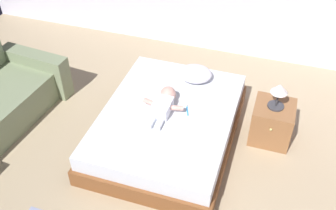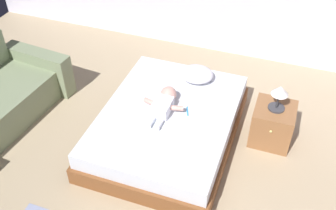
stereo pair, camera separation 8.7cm
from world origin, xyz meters
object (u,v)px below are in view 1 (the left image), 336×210
at_px(toothbrush, 187,110).
at_px(bed, 168,125).
at_px(baby, 164,104).
at_px(pillow, 195,74).
at_px(lamp, 279,91).
at_px(nightstand, 272,122).

bearing_deg(toothbrush, bed, -154.90).
bearing_deg(baby, toothbrush, 11.01).
bearing_deg(toothbrush, pillow, 96.86).
bearing_deg(pillow, lamp, -18.06).
relative_size(baby, nightstand, 1.28).
bearing_deg(pillow, nightstand, -18.06).
bearing_deg(toothbrush, nightstand, 16.60).
xyz_separation_m(baby, lamp, (1.17, 0.32, 0.21)).
bearing_deg(nightstand, baby, -164.59).
relative_size(toothbrush, nightstand, 0.34).
relative_size(bed, lamp, 6.47).
distance_m(toothbrush, nightstand, 0.97).
xyz_separation_m(bed, toothbrush, (0.19, 0.09, 0.20)).
bearing_deg(baby, pillow, 74.18).
bearing_deg(nightstand, pillow, 161.94).
xyz_separation_m(bed, lamp, (1.11, 0.36, 0.48)).
distance_m(pillow, lamp, 1.06).
height_order(pillow, toothbrush, pillow).
bearing_deg(lamp, bed, -161.85).
bearing_deg(baby, bed, -33.54).
height_order(baby, nightstand, baby).
height_order(bed, toothbrush, toothbrush).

